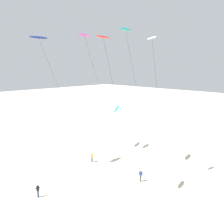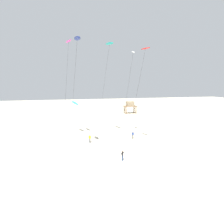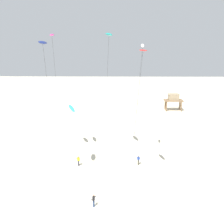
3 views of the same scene
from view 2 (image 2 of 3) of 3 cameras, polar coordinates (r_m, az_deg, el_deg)
The scene contains 11 objects.
ground_plane at distance 37.25m, azimuth 7.37°, elevation -11.49°, with size 260.00×260.00×0.00m, color beige.
kite_red at distance 39.61m, azimuth 9.13°, elevation 16.51°, with size 1.46×7.48×18.77m.
kite_navy at distance 35.81m, azimuth -9.62°, elevation 19.26°, with size 1.74×9.87×19.88m.
kite_magenta at distance 44.44m, azimuth -11.99°, elevation 18.33°, with size 1.94×10.70×20.93m.
kite_teal at distance 46.41m, azimuth -0.73°, elevation 18.27°, with size 1.95×9.67×21.20m.
kite_cyan at distance 50.26m, azimuth -10.25°, elevation 2.44°, with size 1.95×4.24×8.26m.
kite_white at distance 47.00m, azimuth 5.81°, elevation 15.54°, with size 1.10×6.59×19.53m.
kite_flyer_nearest at distance 46.63m, azimuth 5.80°, elevation -6.34°, with size 0.71×0.69×1.67m.
kite_flyer_middle at distance 43.68m, azimuth -6.17°, elevation -7.33°, with size 0.63×0.60×1.67m.
kite_flyer_furthest at distance 33.82m, azimuth 2.92°, elevation -11.87°, with size 0.62×0.64×1.67m.
stilt_house at distance 85.35m, azimuth 5.04°, elevation 2.01°, with size 5.42×3.38×5.03m.
Camera 2 is at (-13.84, -32.32, 12.33)m, focal length 32.99 mm.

